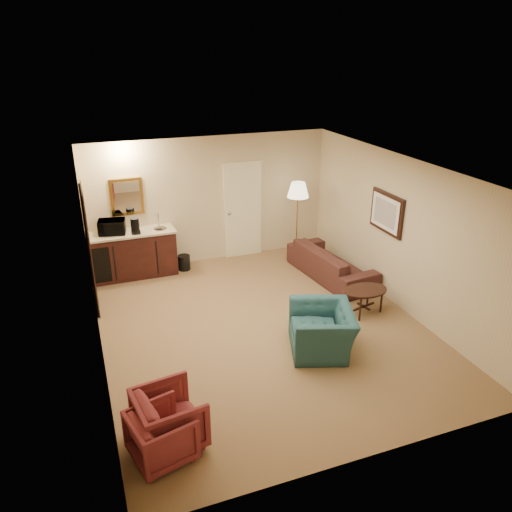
{
  "coord_description": "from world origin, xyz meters",
  "views": [
    {
      "loc": [
        -2.54,
        -6.54,
        4.27
      ],
      "look_at": [
        0.08,
        0.5,
        1.05
      ],
      "focal_mm": 35.0,
      "sensor_mm": 36.0,
      "label": 1
    }
  ],
  "objects": [
    {
      "name": "floor_lamp",
      "position": [
        1.7,
        2.4,
        0.84
      ],
      "size": [
        0.59,
        0.59,
        1.67
      ],
      "primitive_type": "cube",
      "rotation": [
        0.0,
        0.0,
        0.43
      ],
      "color": "#BC853E",
      "rests_on": "ground"
    },
    {
      "name": "waste_bin",
      "position": [
        -0.68,
        2.65,
        0.15
      ],
      "size": [
        0.26,
        0.26,
        0.31
      ],
      "primitive_type": "cylinder",
      "rotation": [
        0.0,
        0.0,
        0.05
      ],
      "color": "black",
      "rests_on": "ground"
    },
    {
      "name": "coffee_maker",
      "position": [
        -1.59,
        2.61,
        1.07
      ],
      "size": [
        0.19,
        0.19,
        0.3
      ],
      "primitive_type": "cylinder",
      "rotation": [
        0.0,
        0.0,
        -0.16
      ],
      "color": "black",
      "rests_on": "wetbar_cabinet"
    },
    {
      "name": "sofa",
      "position": [
        1.95,
        1.3,
        0.4
      ],
      "size": [
        0.84,
        2.12,
        0.81
      ],
      "primitive_type": "imported",
      "rotation": [
        0.0,
        0.0,
        1.69
      ],
      "color": "black",
      "rests_on": "ground"
    },
    {
      "name": "rose_chair_far",
      "position": [
        -2.03,
        -2.2,
        0.33
      ],
      "size": [
        0.74,
        0.77,
        0.66
      ],
      "primitive_type": "imported",
      "rotation": [
        0.0,
        0.0,
        1.82
      ],
      "color": "maroon",
      "rests_on": "ground"
    },
    {
      "name": "teal_armchair",
      "position": [
        0.61,
        -0.9,
        0.45
      ],
      "size": [
        0.96,
        1.19,
        0.9
      ],
      "primitive_type": "imported",
      "rotation": [
        0.0,
        0.0,
        -1.89
      ],
      "color": "#1F454D",
      "rests_on": "ground"
    },
    {
      "name": "room_walls",
      "position": [
        -0.1,
        0.77,
        1.72
      ],
      "size": [
        5.02,
        6.01,
        2.61
      ],
      "color": "beige",
      "rests_on": "ground"
    },
    {
      "name": "microwave",
      "position": [
        -2.0,
        2.75,
        1.09
      ],
      "size": [
        0.54,
        0.36,
        0.34
      ],
      "primitive_type": "imported",
      "rotation": [
        0.0,
        0.0,
        -0.18
      ],
      "color": "black",
      "rests_on": "wetbar_cabinet"
    },
    {
      "name": "rose_chair_near",
      "position": [
        -1.9,
        -2.0,
        0.37
      ],
      "size": [
        0.77,
        0.81,
        0.74
      ],
      "primitive_type": "imported",
      "rotation": [
        0.0,
        0.0,
        1.71
      ],
      "color": "maroon",
      "rests_on": "ground"
    },
    {
      "name": "coffee_table",
      "position": [
        1.8,
        -0.16,
        0.22
      ],
      "size": [
        0.88,
        0.69,
        0.45
      ],
      "primitive_type": "cube",
      "rotation": [
        0.0,
        0.0,
        0.24
      ],
      "color": "black",
      "rests_on": "ground"
    },
    {
      "name": "ground",
      "position": [
        0.0,
        0.0,
        0.0
      ],
      "size": [
        6.0,
        6.0,
        0.0
      ],
      "primitive_type": "plane",
      "color": "#916F4A",
      "rests_on": "ground"
    },
    {
      "name": "wetbar_cabinet",
      "position": [
        -1.65,
        2.72,
        0.46
      ],
      "size": [
        1.64,
        0.58,
        0.92
      ],
      "primitive_type": "cube",
      "color": "#361311",
      "rests_on": "ground"
    }
  ]
}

